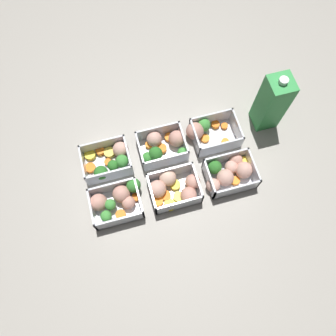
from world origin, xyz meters
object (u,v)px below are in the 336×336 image
(juice_carton, at_px, (272,103))
(container_near_center, at_px, (174,188))
(container_far_right, at_px, (207,132))
(container_near_right, at_px, (230,172))
(container_far_left, at_px, (110,160))
(container_far_center, at_px, (163,146))
(container_near_left, at_px, (117,201))

(juice_carton, bearing_deg, container_near_center, -155.80)
(container_near_center, height_order, container_far_right, same)
(container_near_right, bearing_deg, container_far_right, 99.43)
(container_near_center, bearing_deg, container_far_left, 140.24)
(container_near_center, xyz_separation_m, container_far_center, (0.00, 0.13, 0.00))
(container_near_left, relative_size, juice_carton, 0.76)
(container_near_right, bearing_deg, container_near_center, -179.31)
(container_near_right, height_order, juice_carton, juice_carton)
(container_near_left, xyz_separation_m, container_far_left, (0.01, 0.12, -0.00))
(container_far_right, bearing_deg, container_near_center, -134.86)
(container_near_right, relative_size, container_far_center, 1.08)
(container_near_left, height_order, container_near_center, same)
(container_near_center, bearing_deg, container_near_left, 177.87)
(container_near_center, xyz_separation_m, container_far_right, (0.14, 0.14, 0.00))
(container_near_left, height_order, container_far_left, same)
(container_near_left, xyz_separation_m, container_far_right, (0.30, 0.13, -0.00))
(juice_carton, bearing_deg, container_far_right, -178.51)
(container_near_left, distance_m, container_near_right, 0.32)
(container_near_center, height_order, container_near_right, same)
(container_near_left, relative_size, container_near_center, 0.94)
(container_far_right, relative_size, juice_carton, 0.76)
(container_near_center, distance_m, juice_carton, 0.36)
(container_far_left, distance_m, container_far_right, 0.29)
(container_far_left, bearing_deg, container_near_right, -21.66)
(container_near_right, distance_m, container_far_right, 0.14)
(container_near_right, xyz_separation_m, juice_carton, (0.16, 0.14, 0.07))
(container_near_left, height_order, container_far_center, same)
(container_near_right, height_order, container_far_center, same)
(container_far_right, bearing_deg, juice_carton, 1.49)
(juice_carton, bearing_deg, container_far_left, -177.85)
(container_near_right, distance_m, juice_carton, 0.23)
(container_far_center, distance_m, container_far_right, 0.14)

